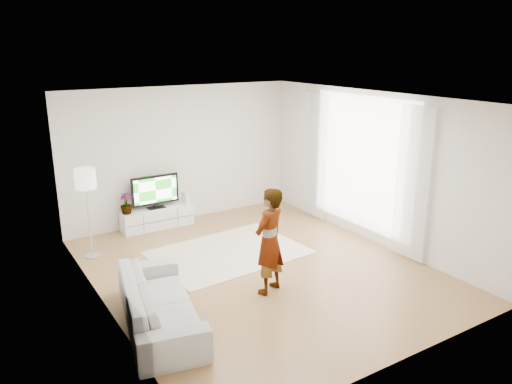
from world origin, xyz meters
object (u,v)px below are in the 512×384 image
media_console (157,218)px  sofa (159,302)px  floor_lamp (86,183)px  rug (229,252)px  television (155,191)px  player (269,241)px

media_console → sofa: 3.74m
floor_lamp → rug: bearing=-28.4°
television → sofa: (-1.33, -3.52, -0.45)m
television → sofa: size_ratio=0.44×
sofa → floor_lamp: floor_lamp is taller
rug → floor_lamp: size_ratio=1.63×
rug → player: (-0.19, -1.60, 0.81)m
media_console → player: (0.41, -3.50, 0.61)m
player → media_console: bearing=-106.4°
television → sofa: bearing=-110.6°
sofa → floor_lamp: bearing=15.7°
sofa → floor_lamp: size_ratio=1.40×
sofa → floor_lamp: (-0.18, 2.73, 1.02)m
media_console → player: size_ratio=0.90×
television → sofa: television is taller
television → rug: 2.16m
television → rug: television is taller
media_console → sofa: (-1.33, -3.50, 0.12)m
media_console → sofa: size_ratio=0.65×
media_console → rug: bearing=-72.6°
media_console → floor_lamp: bearing=-153.1°
television → sofa: 3.79m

